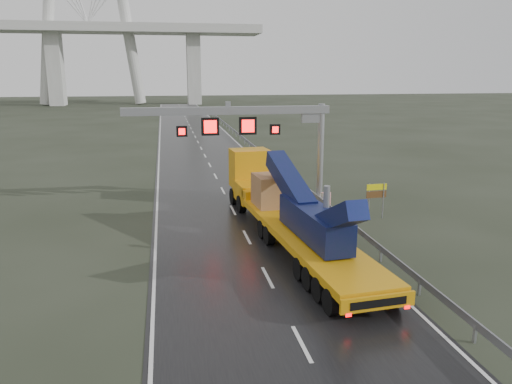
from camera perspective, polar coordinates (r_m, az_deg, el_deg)
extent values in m
plane|color=#262B1E|center=(20.29, 3.69, -14.16)|extent=(400.00, 400.00, 0.00)
cube|color=black|center=(58.35, -5.85, 4.13)|extent=(11.00, 200.00, 0.02)
cube|color=silver|center=(38.33, 7.21, -0.61)|extent=(1.20, 1.20, 0.30)
cylinder|color=gray|center=(37.65, 7.37, 4.49)|extent=(0.48, 0.48, 7.20)
cube|color=gray|center=(35.80, -3.20, 9.28)|extent=(14.80, 0.55, 0.55)
cube|color=gray|center=(37.09, 6.30, 8.59)|extent=(1.40, 0.35, 0.90)
cube|color=gray|center=(35.77, -3.21, 10.00)|extent=(0.35, 0.35, 0.35)
cube|color=black|center=(35.70, -5.26, 7.46)|extent=(1.25, 0.25, 1.25)
cube|color=#FF0C0C|center=(35.57, -5.24, 7.44)|extent=(0.90, 0.02, 0.90)
cube|color=black|center=(36.04, -0.94, 7.57)|extent=(1.25, 0.25, 1.25)
cube|color=#FF0C0C|center=(35.91, -0.91, 7.55)|extent=(0.90, 0.02, 0.90)
cube|color=black|center=(35.61, -8.48, 6.87)|extent=(0.75, 0.25, 0.75)
cube|color=#FF0C0C|center=(35.48, -8.47, 6.85)|extent=(0.54, 0.02, 0.54)
cube|color=black|center=(36.46, 2.18, 7.16)|extent=(0.75, 0.25, 0.75)
cube|color=#FF0C0C|center=(36.32, 2.23, 7.13)|extent=(0.54, 0.02, 0.54)
cube|color=silver|center=(160.36, -21.93, 12.92)|extent=(4.00, 6.00, 21.00)
cube|color=silver|center=(157.71, -7.13, 13.76)|extent=(4.00, 6.00, 21.00)
cube|color=orange|center=(26.29, 5.70, -4.94)|extent=(4.30, 15.24, 0.38)
cube|color=orange|center=(19.91, 13.76, -12.17)|extent=(3.11, 0.40, 0.59)
cube|color=black|center=(19.86, 13.86, -12.26)|extent=(2.36, 0.23, 0.32)
cube|color=#FF0505|center=(19.47, 10.53, -13.68)|extent=(0.24, 0.06, 0.13)
cube|color=#FF0505|center=(20.59, 16.90, -12.49)|extent=(0.24, 0.06, 0.13)
cube|color=orange|center=(33.42, 0.85, -0.11)|extent=(2.89, 1.53, 0.54)
cube|color=orange|center=(35.09, 0.07, 0.10)|extent=(3.06, 3.45, 1.29)
cube|color=orange|center=(36.65, -0.73, 2.74)|extent=(2.86, 2.37, 2.79)
cube|color=black|center=(37.64, -1.16, 3.52)|extent=(2.47, 0.27, 1.29)
cube|color=#0F1C48|center=(25.03, 6.63, -3.47)|extent=(2.06, 6.55, 1.50)
cube|color=#0F1C48|center=(28.11, 3.85, 1.19)|extent=(1.58, 5.99, 2.75)
cube|color=#0F1C48|center=(22.39, 9.25, -3.01)|extent=(1.33, 4.32, 2.59)
cylinder|color=gray|center=(25.01, 8.06, -1.22)|extent=(0.35, 0.35, 1.72)
cube|color=#A17549|center=(31.05, 2.07, 0.21)|extent=(2.56, 2.56, 1.93)
cylinder|color=black|center=(22.36, 10.15, -10.11)|extent=(3.20, 1.34, 1.07)
cylinder|color=black|center=(28.87, 3.76, -4.44)|extent=(3.20, 1.34, 1.07)
cylinder|color=black|center=(36.87, -0.64, -0.36)|extent=(2.99, 1.43, 1.18)
cylinder|color=gray|center=(33.50, 12.77, -1.05)|extent=(0.08, 0.08, 2.39)
cylinder|color=gray|center=(33.90, 14.32, -0.97)|extent=(0.08, 0.08, 2.39)
cube|color=yellow|center=(33.48, 13.64, 0.56)|extent=(1.40, 0.14, 0.40)
cube|color=#553518|center=(33.59, 13.59, -0.27)|extent=(1.40, 0.14, 0.45)
cube|color=red|center=(36.01, 7.96, -0.89)|extent=(0.74, 0.57, 1.11)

